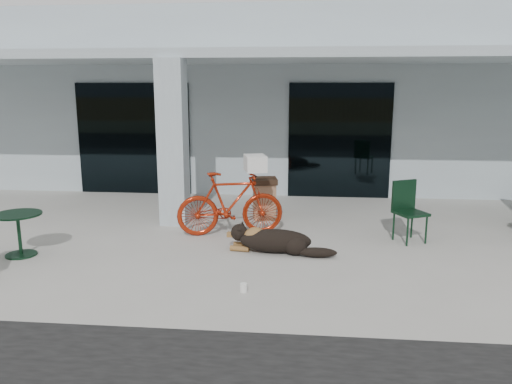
# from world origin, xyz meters

# --- Properties ---
(ground) EXTENTS (80.00, 80.00, 0.00)m
(ground) POSITION_xyz_m (0.00, 0.00, 0.00)
(ground) COLOR #A7A59E
(ground) RESTS_ON ground
(building) EXTENTS (22.00, 7.00, 4.50)m
(building) POSITION_xyz_m (0.00, 8.50, 2.25)
(building) COLOR #ADBEC3
(building) RESTS_ON ground
(storefront_glass_left) EXTENTS (2.80, 0.06, 2.70)m
(storefront_glass_left) POSITION_xyz_m (-3.20, 4.98, 1.35)
(storefront_glass_left) COLOR black
(storefront_glass_left) RESTS_ON ground
(storefront_glass_right) EXTENTS (2.40, 0.06, 2.70)m
(storefront_glass_right) POSITION_xyz_m (1.80, 4.98, 1.35)
(storefront_glass_right) COLOR black
(storefront_glass_right) RESTS_ON ground
(column) EXTENTS (0.50, 0.50, 3.12)m
(column) POSITION_xyz_m (-1.50, 2.30, 1.56)
(column) COLOR #ADBEC3
(column) RESTS_ON ground
(overhang) EXTENTS (22.00, 2.80, 0.18)m
(overhang) POSITION_xyz_m (0.00, 3.60, 3.21)
(overhang) COLOR #ADBEC3
(overhang) RESTS_ON column
(bicycle) EXTENTS (1.98, 1.02, 1.14)m
(bicycle) POSITION_xyz_m (-0.31, 1.64, 0.57)
(bicycle) COLOR #A0240C
(bicycle) RESTS_ON ground
(laundry_basket) EXTENTS (0.47, 0.55, 0.28)m
(laundry_basket) POSITION_xyz_m (0.12, 1.75, 1.29)
(laundry_basket) COLOR white
(laundry_basket) RESTS_ON bicycle
(dog) EXTENTS (1.37, 0.62, 0.44)m
(dog) POSITION_xyz_m (0.55, 0.70, 0.22)
(dog) COLOR black
(dog) RESTS_ON ground
(cup_near_dog) EXTENTS (0.11, 0.11, 0.11)m
(cup_near_dog) POSITION_xyz_m (0.23, -0.90, 0.06)
(cup_near_dog) COLOR white
(cup_near_dog) RESTS_ON ground
(cafe_table_near) EXTENTS (0.74, 0.74, 0.68)m
(cafe_table_near) POSITION_xyz_m (-3.44, 0.17, 0.34)
(cafe_table_near) COLOR black
(cafe_table_near) RESTS_ON ground
(cafe_chair_far_a) EXTENTS (0.65, 0.67, 1.04)m
(cafe_chair_far_a) POSITION_xyz_m (2.80, 1.50, 0.52)
(cafe_chair_far_a) COLOR black
(cafe_chair_far_a) RESTS_ON ground
(trash_receptacle) EXTENTS (0.56, 0.56, 0.83)m
(trash_receptacle) POSITION_xyz_m (0.20, 2.80, 0.41)
(trash_receptacle) COLOR #90674A
(trash_receptacle) RESTS_ON ground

